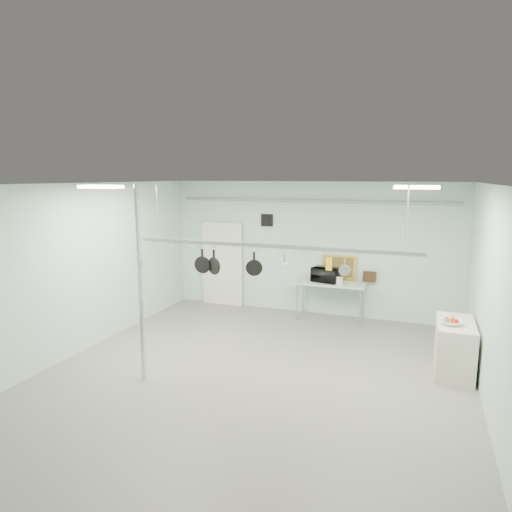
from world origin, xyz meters
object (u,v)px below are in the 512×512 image
at_px(chrome_pole, 140,285).
at_px(pot_rack, 270,244).
at_px(prep_table, 331,285).
at_px(microwave, 326,275).
at_px(skillet_right, 254,263).
at_px(skillet_mid, 214,262).
at_px(fruit_bowl, 451,322).
at_px(skillet_left, 202,261).
at_px(coffee_canister, 339,280).
at_px(side_cabinet, 454,348).

relative_size(chrome_pole, pot_rack, 0.67).
distance_m(prep_table, microwave, 0.27).
xyz_separation_m(chrome_pole, skillet_right, (1.63, 0.90, 0.30)).
relative_size(microwave, skillet_mid, 1.41).
distance_m(chrome_pole, fruit_bowl, 5.13).
xyz_separation_m(skillet_mid, skillet_right, (0.74, 0.00, 0.02)).
height_order(pot_rack, skillet_right, pot_rack).
relative_size(chrome_pole, microwave, 5.32).
relative_size(skillet_left, skillet_right, 1.09).
bearing_deg(microwave, coffee_canister, 170.75).
bearing_deg(skillet_mid, chrome_pole, -108.39).
height_order(coffee_canister, fruit_bowl, coffee_canister).
relative_size(prep_table, microwave, 2.66).
relative_size(skillet_mid, skillet_right, 1.13).
height_order(side_cabinet, coffee_canister, coffee_canister).
distance_m(pot_rack, coffee_canister, 3.42).
bearing_deg(microwave, side_cabinet, 155.03).
relative_size(fruit_bowl, skillet_left, 0.82).
bearing_deg(skillet_right, microwave, 61.67).
height_order(chrome_pole, fruit_bowl, chrome_pole).
distance_m(microwave, coffee_canister, 0.37).
height_order(prep_table, coffee_canister, coffee_canister).
distance_m(pot_rack, skillet_left, 1.28).
height_order(skillet_mid, skillet_right, same).
height_order(chrome_pole, skillet_right, chrome_pole).
distance_m(microwave, skillet_right, 3.42).
xyz_separation_m(chrome_pole, coffee_canister, (2.52, 4.03, -0.60)).
relative_size(pot_rack, skillet_left, 11.67).
relative_size(pot_rack, fruit_bowl, 14.27).
relative_size(prep_table, skillet_right, 4.23).
bearing_deg(skillet_left, coffee_canister, 57.78).
bearing_deg(chrome_pole, coffee_canister, 57.94).
relative_size(chrome_pole, skillet_mid, 7.52).
bearing_deg(coffee_canister, side_cabinet, -41.07).
bearing_deg(fruit_bowl, chrome_pole, -159.03).
bearing_deg(coffee_canister, microwave, 156.50).
bearing_deg(skillet_left, chrome_pole, -128.16).
xyz_separation_m(skillet_left, skillet_mid, (0.22, 0.00, -0.01)).
relative_size(side_cabinet, skillet_right, 3.17).
bearing_deg(side_cabinet, microwave, 140.78).
relative_size(prep_table, skillet_mid, 3.76).
bearing_deg(side_cabinet, skillet_left, -165.26).
distance_m(fruit_bowl, skillet_left, 4.29).
bearing_deg(skillet_right, pot_rack, -18.64).
relative_size(pot_rack, skillet_right, 12.69).
xyz_separation_m(microwave, fruit_bowl, (2.57, -2.35, -0.13)).
relative_size(pot_rack, microwave, 7.98).
bearing_deg(side_cabinet, prep_table, 139.21).
height_order(prep_table, skillet_left, skillet_left).
bearing_deg(skillet_left, skillet_right, -1.56).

